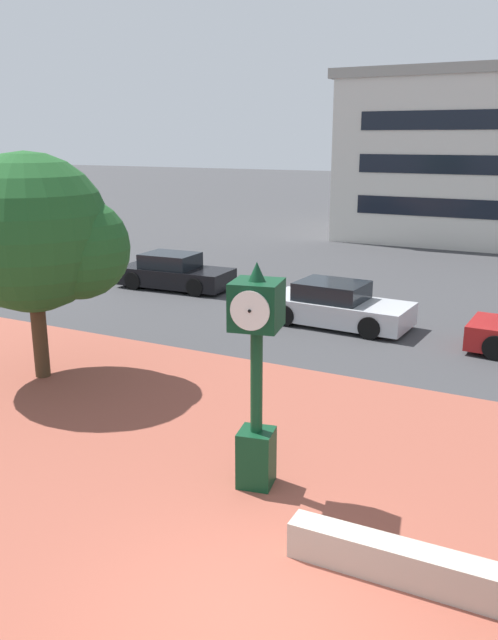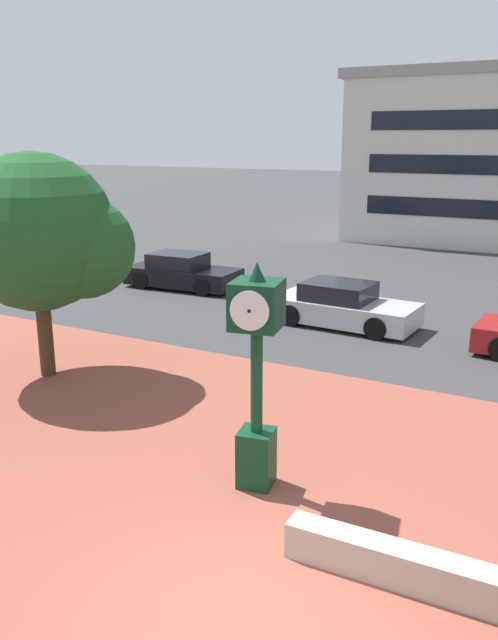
{
  "view_description": "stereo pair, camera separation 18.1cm",
  "coord_description": "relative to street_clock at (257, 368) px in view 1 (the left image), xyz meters",
  "views": [
    {
      "loc": [
        2.93,
        -5.61,
        5.35
      ],
      "look_at": [
        -1.36,
        2.65,
        2.75
      ],
      "focal_mm": 36.68,
      "sensor_mm": 36.0,
      "label": 1
    },
    {
      "loc": [
        3.09,
        -5.52,
        5.35
      ],
      "look_at": [
        -1.36,
        2.65,
        2.75
      ],
      "focal_mm": 36.68,
      "sensor_mm": 36.0,
      "label": 2
    }
  ],
  "objects": [
    {
      "name": "ground_plane",
      "position": [
        1.29,
        -2.76,
        -1.97
      ],
      "size": [
        200.0,
        200.0,
        0.0
      ],
      "primitive_type": "plane",
      "color": "#38383A"
    },
    {
      "name": "plaza_brick_paving",
      "position": [
        1.29,
        -0.71,
        -1.97
      ],
      "size": [
        44.0,
        12.1,
        0.01
      ],
      "primitive_type": "cube",
      "color": "brown",
      "rests_on": "ground"
    },
    {
      "name": "planter_wall",
      "position": [
        2.81,
        -1.28,
        -1.72
      ],
      "size": [
        3.21,
        0.45,
        0.5
      ],
      "primitive_type": "cube",
      "rotation": [
        0.0,
        0.0,
        0.02
      ],
      "color": "#ADA393",
      "rests_on": "ground"
    },
    {
      "name": "street_clock",
      "position": [
        0.0,
        0.0,
        0.0
      ],
      "size": [
        0.85,
        0.88,
        3.61
      ],
      "rotation": [
        0.0,
        0.0,
        0.2
      ],
      "color": "#0C381E",
      "rests_on": "ground"
    },
    {
      "name": "plaza_tree",
      "position": [
        -6.45,
        2.23,
        1.28
      ],
      "size": [
        3.77,
        3.51,
        5.09
      ],
      "color": "#42301E",
      "rests_on": "ground"
    },
    {
      "name": "car_street_far",
      "position": [
        -9.08,
        11.27,
        -1.4
      ],
      "size": [
        4.25,
        2.02,
        1.28
      ],
      "rotation": [
        0.0,
        0.0,
        4.76
      ],
      "color": "black",
      "rests_on": "ground"
    },
    {
      "name": "car_street_distant",
      "position": [
        -2.09,
        9.35,
        -1.4
      ],
      "size": [
        4.32,
        2.09,
        1.28
      ],
      "rotation": [
        0.0,
        0.0,
        4.66
      ],
      "color": "#B7BABF",
      "rests_on": "ground"
    }
  ]
}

